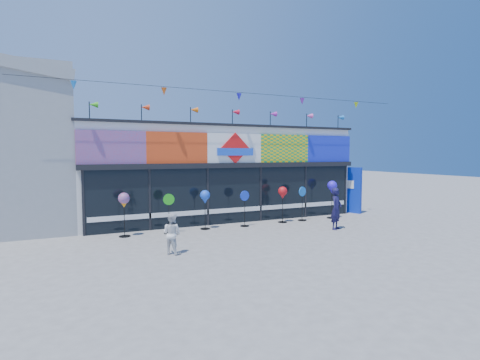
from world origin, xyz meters
TOP-DOWN VIEW (x-y plane):
  - ground at (0.00, 0.00)m, footprint 80.00×80.00m
  - kite_shop at (0.00, 5.94)m, footprint 16.00×5.70m
  - blue_sign at (6.26, 3.54)m, footprint 0.51×1.11m
  - spinner_0 at (-4.53, 2.66)m, footprint 0.39×0.39m
  - spinner_1 at (-3.00, 2.53)m, footprint 0.40×0.37m
  - spinner_2 at (-1.55, 2.72)m, footprint 0.38×0.38m
  - spinner_3 at (0.05, 2.58)m, footprint 0.40×0.36m
  - spinner_4 at (1.85, 2.66)m, footprint 0.38×0.38m
  - spinner_5 at (2.84, 2.68)m, footprint 0.41×0.37m
  - spinner_6 at (4.39, 2.63)m, footprint 0.42×0.42m
  - adult_man at (2.95, 0.58)m, footprint 0.69×0.62m
  - child at (-3.61, -0.22)m, footprint 0.63×0.65m

SIDE VIEW (x-z plane):
  - ground at x=0.00m, z-range 0.00..0.00m
  - child at x=-3.61m, z-range 0.00..1.18m
  - spinner_3 at x=0.05m, z-range 0.04..1.46m
  - spinner_1 at x=-3.00m, z-range 0.04..1.48m
  - spinner_5 at x=2.84m, z-range 0.04..1.51m
  - adult_man at x=2.95m, z-range 0.00..1.59m
  - blue_sign at x=6.26m, z-range 0.01..2.23m
  - spinner_2 at x=-1.55m, z-range 0.45..1.94m
  - spinner_4 at x=1.85m, z-range 0.45..1.96m
  - spinner_0 at x=-4.53m, z-range 0.46..2.00m
  - spinner_6 at x=4.39m, z-range 0.50..2.18m
  - kite_shop at x=0.00m, z-range -0.61..4.70m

